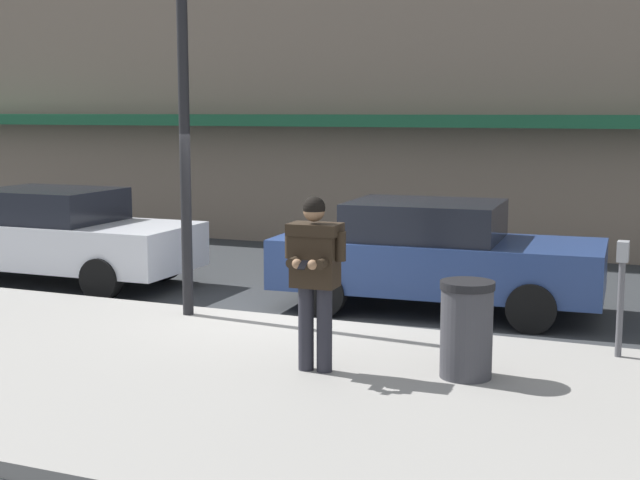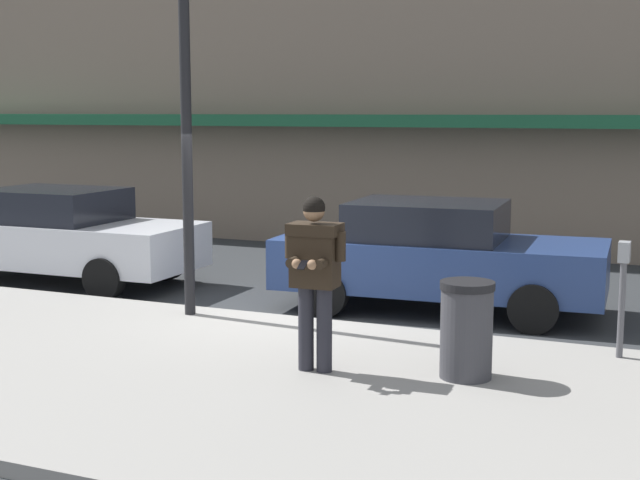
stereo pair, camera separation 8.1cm
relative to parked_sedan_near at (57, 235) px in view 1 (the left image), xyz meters
name	(u,v)px [view 1 (the left image)]	position (x,y,z in m)	size (l,w,h in m)	color
ground_plane	(282,321)	(4.49, -1.00, -0.79)	(80.00, 80.00, 0.00)	#2B2D30
sidewalk	(251,385)	(5.49, -3.85, -0.72)	(32.00, 5.30, 0.14)	gray
curb_paint_line	(353,327)	(5.49, -0.95, -0.79)	(28.00, 0.12, 0.01)	silver
parked_sedan_near	(57,235)	(0.00, 0.00, 0.00)	(4.53, 1.99, 1.54)	silver
parked_sedan_mid	(435,255)	(6.18, 0.43, 0.00)	(4.60, 2.14, 1.54)	navy
man_texting_on_phone	(315,264)	(5.98, -3.37, 0.46)	(0.65, 0.60, 1.81)	#23232B
street_lamp_post	(183,83)	(3.44, -1.65, 2.35)	(0.36, 0.36, 4.88)	black
parking_meter	(622,282)	(8.81, -1.60, 0.18)	(0.12, 0.18, 1.27)	#4C4C51
trash_bin	(466,329)	(7.46, -2.98, -0.16)	(0.55, 0.55, 0.98)	#38383D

